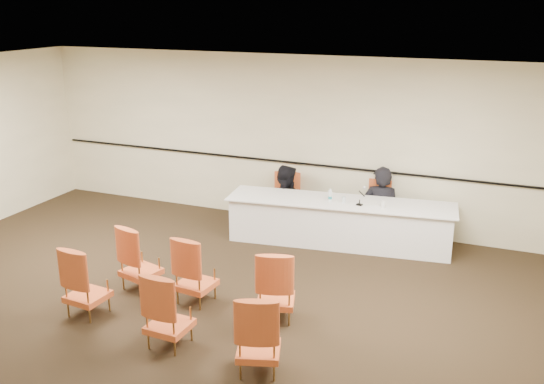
{
  "coord_description": "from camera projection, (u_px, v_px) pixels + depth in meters",
  "views": [
    {
      "loc": [
        3.65,
        -5.91,
        3.87
      ],
      "look_at": [
        0.16,
        2.6,
        0.96
      ],
      "focal_mm": 40.0,
      "sensor_mm": 36.0,
      "label": 1
    }
  ],
  "objects": [
    {
      "name": "floor",
      "position": [
        183.0,
        319.0,
        7.7
      ],
      "size": [
        10.0,
        10.0,
        0.0
      ],
      "primitive_type": "plane",
      "color": "black",
      "rests_on": "ground"
    },
    {
      "name": "panelist_main",
      "position": [
        380.0,
        216.0,
        10.37
      ],
      "size": [
        0.68,
        0.48,
        1.76
      ],
      "primitive_type": "imported",
      "rotation": [
        0.0,
        0.0,
        3.24
      ],
      "color": "black",
      "rests_on": "ground"
    },
    {
      "name": "aud_chair_back_left",
      "position": [
        86.0,
        280.0,
        7.7
      ],
      "size": [
        0.54,
        0.54,
        0.95
      ],
      "primitive_type": null,
      "rotation": [
        0.0,
        0.0,
        -0.08
      ],
      "color": "#DD5A27",
      "rests_on": "ground"
    },
    {
      "name": "wall_rail",
      "position": [
        292.0,
        162.0,
        10.86
      ],
      "size": [
        9.8,
        0.04,
        0.03
      ],
      "primitive_type": "cube",
      "color": "black",
      "rests_on": "wall_back"
    },
    {
      "name": "papers",
      "position": [
        369.0,
        204.0,
        9.76
      ],
      "size": [
        0.37,
        0.34,
        0.0
      ],
      "primitive_type": "cube",
      "rotation": [
        0.0,
        0.0,
        0.53
      ],
      "color": "white",
      "rests_on": "panel_table"
    },
    {
      "name": "coffee_cup",
      "position": [
        383.0,
        204.0,
        9.56
      ],
      "size": [
        0.08,
        0.08,
        0.12
      ],
      "primitive_type": "cylinder",
      "rotation": [
        0.0,
        0.0,
        -0.1
      ],
      "color": "white",
      "rests_on": "panel_table"
    },
    {
      "name": "microphone",
      "position": [
        360.0,
        197.0,
        9.64
      ],
      "size": [
        0.14,
        0.22,
        0.29
      ],
      "primitive_type": null,
      "rotation": [
        0.0,
        0.0,
        -0.21
      ],
      "color": "black",
      "rests_on": "panel_table"
    },
    {
      "name": "aud_chair_front_mid",
      "position": [
        195.0,
        269.0,
        8.02
      ],
      "size": [
        0.55,
        0.55,
        0.95
      ],
      "primitive_type": null,
      "rotation": [
        0.0,
        0.0,
        -0.1
      ],
      "color": "#DD5A27",
      "rests_on": "ground"
    },
    {
      "name": "aud_chair_back_right",
      "position": [
        258.0,
        332.0,
        6.5
      ],
      "size": [
        0.63,
        0.63,
        0.95
      ],
      "primitive_type": null,
      "rotation": [
        0.0,
        0.0,
        0.32
      ],
      "color": "#DD5A27",
      "rests_on": "ground"
    },
    {
      "name": "water_bottle",
      "position": [
        330.0,
        195.0,
        9.86
      ],
      "size": [
        0.08,
        0.08,
        0.21
      ],
      "primitive_type": null,
      "rotation": [
        0.0,
        0.0,
        0.29
      ],
      "color": "teal",
      "rests_on": "panel_table"
    },
    {
      "name": "panelist_second_chair",
      "position": [
        285.0,
        201.0,
        10.75
      ],
      "size": [
        0.56,
        0.56,
        0.95
      ],
      "primitive_type": null,
      "rotation": [
        0.0,
        0.0,
        0.13
      ],
      "color": "#DD5A27",
      "rests_on": "ground"
    },
    {
      "name": "panel_table",
      "position": [
        339.0,
        222.0,
        10.0
      ],
      "size": [
        3.8,
        1.32,
        0.74
      ],
      "primitive_type": null,
      "rotation": [
        0.0,
        0.0,
        0.13
      ],
      "color": "white",
      "rests_on": "ground"
    },
    {
      "name": "aud_chair_back_mid",
      "position": [
        169.0,
        309.0,
        6.99
      ],
      "size": [
        0.52,
        0.52,
        0.95
      ],
      "primitive_type": null,
      "rotation": [
        0.0,
        0.0,
        -0.04
      ],
      "color": "#DD5A27",
      "rests_on": "ground"
    },
    {
      "name": "aud_chair_front_left",
      "position": [
        140.0,
        257.0,
        8.4
      ],
      "size": [
        0.61,
        0.61,
        0.95
      ],
      "primitive_type": null,
      "rotation": [
        0.0,
        0.0,
        -0.26
      ],
      "color": "#DD5A27",
      "rests_on": "ground"
    },
    {
      "name": "drinking_glass",
      "position": [
        344.0,
        200.0,
        9.8
      ],
      "size": [
        0.08,
        0.08,
        0.1
      ],
      "primitive_type": "cylinder",
      "rotation": [
        0.0,
        0.0,
        -0.21
      ],
      "color": "silver",
      "rests_on": "panel_table"
    },
    {
      "name": "panelist_main_chair",
      "position": [
        381.0,
        209.0,
        10.33
      ],
      "size": [
        0.56,
        0.56,
        0.95
      ],
      "primitive_type": null,
      "rotation": [
        0.0,
        0.0,
        0.13
      ],
      "color": "#DD5A27",
      "rests_on": "ground"
    },
    {
      "name": "aud_chair_front_right",
      "position": [
        276.0,
        284.0,
        7.59
      ],
      "size": [
        0.62,
        0.62,
        0.95
      ],
      "primitive_type": null,
      "rotation": [
        0.0,
        0.0,
        0.3
      ],
      "color": "#DD5A27",
      "rests_on": "ground"
    },
    {
      "name": "ceiling",
      "position": [
        171.0,
        82.0,
        6.79
      ],
      "size": [
        10.0,
        10.0,
        0.0
      ],
      "primitive_type": "plane",
      "rotation": [
        3.14,
        0.0,
        0.0
      ],
      "color": "white",
      "rests_on": "ground"
    },
    {
      "name": "panelist_second",
      "position": [
        285.0,
        209.0,
        10.79
      ],
      "size": [
        0.82,
        0.66,
        1.61
      ],
      "primitive_type": "imported",
      "rotation": [
        0.0,
        0.0,
        3.08
      ],
      "color": "black",
      "rests_on": "ground"
    },
    {
      "name": "wall_back",
      "position": [
        294.0,
        140.0,
        10.77
      ],
      "size": [
        10.0,
        0.04,
        3.0
      ],
      "primitive_type": "cube",
      "color": "#F9F0C4",
      "rests_on": "ground"
    }
  ]
}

